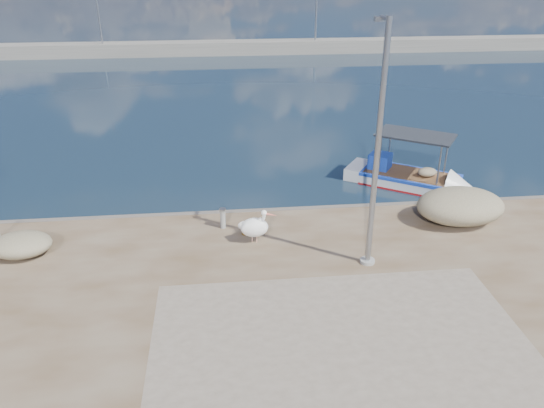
{
  "coord_description": "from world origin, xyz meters",
  "views": [
    {
      "loc": [
        -1.67,
        -12.02,
        8.91
      ],
      "look_at": [
        0.0,
        3.8,
        1.3
      ],
      "focal_mm": 35.0,
      "sensor_mm": 36.0,
      "label": 1
    }
  ],
  "objects_px": {
    "pelican": "(255,227)",
    "bollard_near": "(223,218)",
    "boat_right": "(409,181)",
    "lamp_post": "(376,159)"
  },
  "relations": [
    {
      "from": "lamp_post",
      "to": "bollard_near",
      "type": "relative_size",
      "value": 9.82
    },
    {
      "from": "boat_right",
      "to": "bollard_near",
      "type": "xyz_separation_m",
      "value": [
        -7.84,
        -3.95,
        0.68
      ]
    },
    {
      "from": "boat_right",
      "to": "bollard_near",
      "type": "height_order",
      "value": "boat_right"
    },
    {
      "from": "bollard_near",
      "to": "boat_right",
      "type": "bearing_deg",
      "value": 26.74
    },
    {
      "from": "pelican",
      "to": "bollard_near",
      "type": "distance_m",
      "value": 1.47
    },
    {
      "from": "lamp_post",
      "to": "boat_right",
      "type": "bearing_deg",
      "value": 61.27
    },
    {
      "from": "boat_right",
      "to": "lamp_post",
      "type": "height_order",
      "value": "lamp_post"
    },
    {
      "from": "boat_right",
      "to": "bollard_near",
      "type": "relative_size",
      "value": 7.71
    },
    {
      "from": "lamp_post",
      "to": "pelican",
      "type": "bearing_deg",
      "value": 154.41
    },
    {
      "from": "boat_right",
      "to": "pelican",
      "type": "xyz_separation_m",
      "value": [
        -6.85,
        -5.03,
        0.84
      ]
    }
  ]
}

